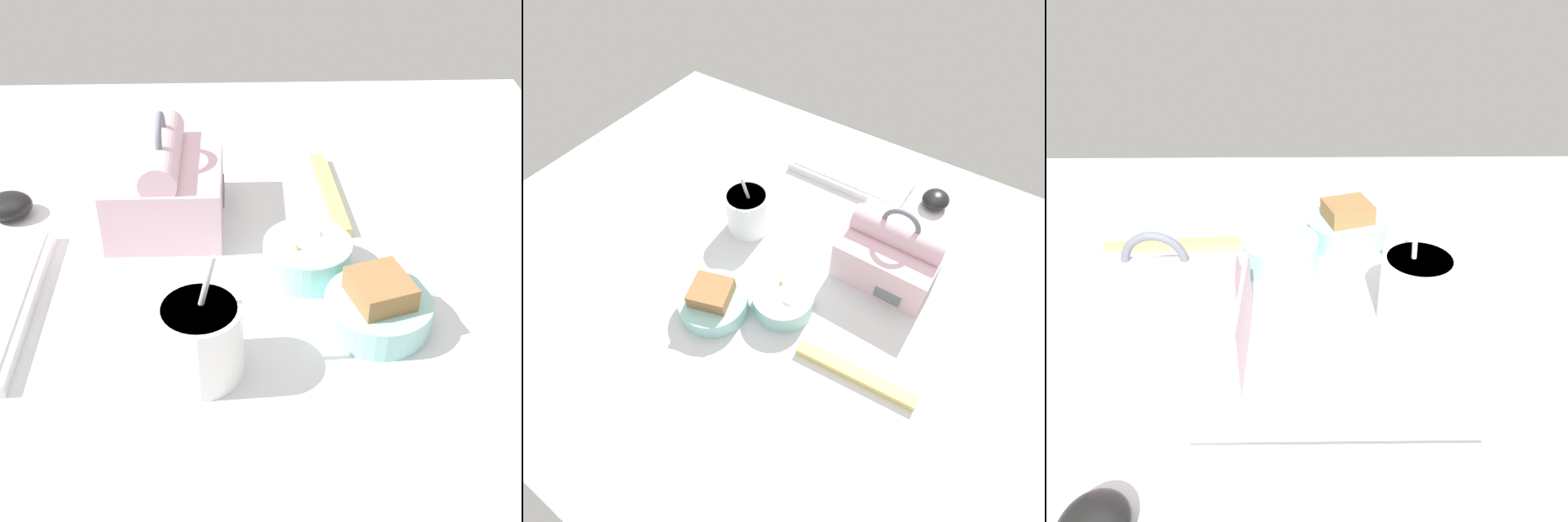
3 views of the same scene
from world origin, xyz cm
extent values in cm
cube|color=silver|center=(0.00, 0.00, 1.00)|extent=(140.00, 110.00, 2.00)
cube|color=silver|center=(-0.34, 35.64, 2.90)|extent=(30.93, 12.28, 1.80)
cube|color=white|center=(-0.34, 35.64, 3.95)|extent=(28.46, 10.07, 0.30)
cube|color=beige|center=(20.33, 13.63, 6.89)|extent=(19.39, 16.77, 9.79)
cylinder|color=beige|center=(20.33, 13.63, 13.27)|extent=(18.42, 5.38, 5.38)
cube|color=slate|center=(23.73, 5.15, 4.69)|extent=(5.43, 0.30, 2.94)
torus|color=slate|center=(20.33, 13.63, 15.69)|extent=(7.79, 1.00, 7.79)
cylinder|color=white|center=(-11.75, 7.21, 6.93)|extent=(9.79, 9.79, 9.86)
cylinder|color=#C6892D|center=(-11.75, 7.21, 11.56)|extent=(8.62, 8.62, 0.60)
cylinder|color=silver|center=(-11.02, 6.72, 12.93)|extent=(0.70, 3.42, 11.17)
cylinder|color=#93D1CC|center=(-4.23, -14.52, 4.12)|extent=(13.61, 13.61, 4.23)
cube|color=olive|center=(-4.23, -14.52, 6.44)|extent=(9.22, 8.79, 5.92)
cylinder|color=#93D1CC|center=(6.91, -6.54, 4.44)|extent=(12.18, 12.18, 4.88)
ellipsoid|color=white|center=(8.73, -7.46, 5.66)|extent=(3.31, 3.31, 3.90)
cone|color=#F4DB84|center=(5.38, -4.84, 5.78)|extent=(5.50, 5.50, 4.15)
sphere|color=#4C5623|center=(7.30, -10.24, 4.44)|extent=(1.46, 1.46, 1.46)
sphere|color=#4C5623|center=(7.81, -9.53, 4.44)|extent=(1.46, 1.46, 1.46)
sphere|color=#4C5623|center=(7.87, -8.66, 4.44)|extent=(1.46, 1.46, 1.46)
sphere|color=#4C5623|center=(7.47, -7.88, 4.44)|extent=(1.46, 1.46, 1.46)
ellipsoid|color=black|center=(21.80, 37.85, 3.87)|extent=(6.40, 7.09, 3.74)
cube|color=#EFD666|center=(25.59, -11.61, 2.80)|extent=(22.72, 4.35, 1.60)
camera|label=1|loc=(-71.98, 2.12, 64.84)|focal=50.00mm
camera|label=2|loc=(30.62, -42.22, 72.54)|focal=28.00mm
camera|label=3|loc=(3.53, 62.83, 46.91)|focal=35.00mm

